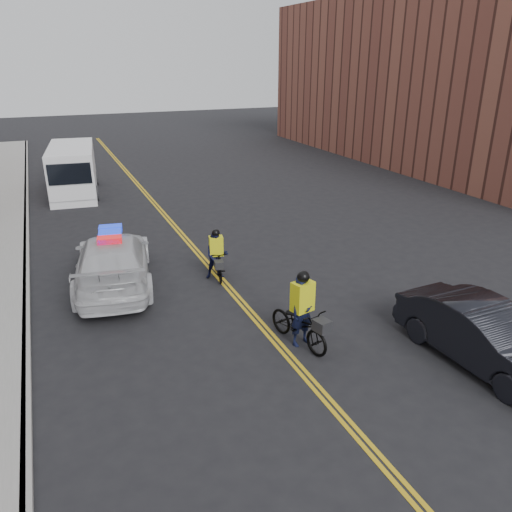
{
  "coord_description": "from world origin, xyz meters",
  "views": [
    {
      "loc": [
        -4.92,
        -10.69,
        6.92
      ],
      "look_at": [
        0.63,
        2.27,
        1.3
      ],
      "focal_mm": 35.0,
      "sensor_mm": 36.0,
      "label": 1
    }
  ],
  "objects": [
    {
      "name": "cyclist_near",
      "position": [
        0.58,
        -0.83,
        0.71
      ],
      "size": [
        1.2,
        2.19,
        2.04
      ],
      "rotation": [
        0.0,
        0.0,
        0.24
      ],
      "color": "black",
      "rests_on": "ground"
    },
    {
      "name": "cargo_van",
      "position": [
        -3.52,
        17.46,
        1.25
      ],
      "size": [
        2.87,
        6.32,
        2.56
      ],
      "rotation": [
        0.0,
        0.0,
        -0.11
      ],
      "color": "white",
      "rests_on": "ground"
    },
    {
      "name": "center_line_right",
      "position": [
        0.08,
        8.0,
        0.01
      ],
      "size": [
        0.1,
        60.0,
        0.01
      ],
      "primitive_type": "cube",
      "color": "gold",
      "rests_on": "ground"
    },
    {
      "name": "police_cruiser",
      "position": [
        -3.31,
        4.78,
        0.84
      ],
      "size": [
        3.25,
        6.06,
        1.83
      ],
      "rotation": [
        0.0,
        0.0,
        2.98
      ],
      "color": "silver",
      "rests_on": "ground"
    },
    {
      "name": "curb",
      "position": [
        -6.0,
        8.0,
        0.07
      ],
      "size": [
        0.2,
        60.0,
        0.15
      ],
      "primitive_type": "cube",
      "color": "gray",
      "rests_on": "ground"
    },
    {
      "name": "ground",
      "position": [
        0.0,
        0.0,
        0.0
      ],
      "size": [
        120.0,
        120.0,
        0.0
      ],
      "primitive_type": "plane",
      "color": "black",
      "rests_on": "ground"
    },
    {
      "name": "dark_sedan",
      "position": [
        4.16,
        -3.33,
        0.76
      ],
      "size": [
        1.86,
        4.68,
        1.52
      ],
      "primitive_type": "imported",
      "rotation": [
        0.0,
        0.0,
        0.06
      ],
      "color": "black",
      "rests_on": "ground"
    },
    {
      "name": "building_across",
      "position": [
        22.0,
        18.0,
        5.5
      ],
      "size": [
        12.0,
        30.0,
        11.0
      ],
      "primitive_type": "cube",
      "color": "brown",
      "rests_on": "ground"
    },
    {
      "name": "center_line_left",
      "position": [
        -0.08,
        8.0,
        0.01
      ],
      "size": [
        0.1,
        60.0,
        0.01
      ],
      "primitive_type": "cube",
      "color": "gold",
      "rests_on": "ground"
    },
    {
      "name": "cyclist_far",
      "position": [
        -0.07,
        3.99,
        0.68
      ],
      "size": [
        0.87,
        1.76,
        1.72
      ],
      "rotation": [
        0.0,
        0.0,
        -0.2
      ],
      "color": "black",
      "rests_on": "ground"
    }
  ]
}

